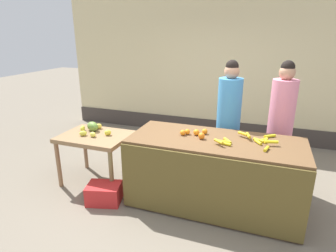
% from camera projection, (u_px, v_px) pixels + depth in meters
% --- Properties ---
extents(ground_plane, '(24.00, 24.00, 0.00)m').
position_uv_depth(ground_plane, '(187.00, 198.00, 3.91)').
color(ground_plane, '#756B5B').
extents(market_wall_back, '(7.18, 0.23, 2.90)m').
position_uv_depth(market_wall_back, '(224.00, 71.00, 5.87)').
color(market_wall_back, beige).
rests_on(market_wall_back, ground).
extents(fruit_stall_counter, '(2.16, 0.93, 0.92)m').
position_uv_depth(fruit_stall_counter, '(214.00, 173.00, 3.63)').
color(fruit_stall_counter, brown).
rests_on(fruit_stall_counter, ground).
extents(side_table_wooden, '(0.98, 0.74, 0.76)m').
position_uv_depth(side_table_wooden, '(95.00, 141.00, 4.15)').
color(side_table_wooden, olive).
rests_on(side_table_wooden, ground).
extents(banana_bunch_pile, '(0.72, 0.60, 0.07)m').
position_uv_depth(banana_bunch_pile, '(249.00, 140.00, 3.39)').
color(banana_bunch_pile, gold).
rests_on(banana_bunch_pile, fruit_stall_counter).
extents(orange_pile, '(0.34, 0.27, 0.08)m').
position_uv_depth(orange_pile, '(195.00, 133.00, 3.61)').
color(orange_pile, orange).
rests_on(orange_pile, fruit_stall_counter).
extents(mango_papaya_pile, '(0.57, 0.47, 0.14)m').
position_uv_depth(mango_papaya_pile, '(93.00, 128.00, 4.23)').
color(mango_papaya_pile, gold).
rests_on(mango_papaya_pile, side_table_wooden).
extents(vendor_woman_blue_shirt, '(0.34, 0.34, 1.83)m').
position_uv_depth(vendor_woman_blue_shirt, '(228.00, 123.00, 4.11)').
color(vendor_woman_blue_shirt, '#33333D').
rests_on(vendor_woman_blue_shirt, ground).
extents(vendor_woman_pink_shirt, '(0.34, 0.34, 1.84)m').
position_uv_depth(vendor_woman_pink_shirt, '(280.00, 127.00, 3.95)').
color(vendor_woman_pink_shirt, '#33333D').
rests_on(vendor_woman_pink_shirt, ground).
extents(produce_crate, '(0.51, 0.42, 0.26)m').
position_uv_depth(produce_crate, '(104.00, 193.00, 3.78)').
color(produce_crate, red).
rests_on(produce_crate, ground).
extents(produce_sack, '(0.36, 0.41, 0.46)m').
position_uv_depth(produce_sack, '(158.00, 157.00, 4.63)').
color(produce_sack, maroon).
rests_on(produce_sack, ground).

